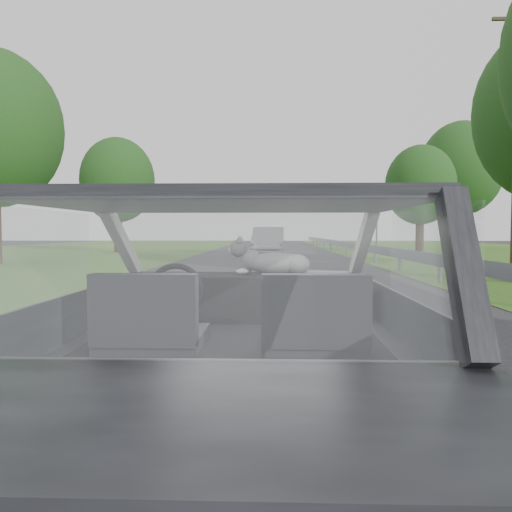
# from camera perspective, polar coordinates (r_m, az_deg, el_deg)

# --- Properties ---
(ground) EXTENTS (140.00, 140.00, 0.00)m
(ground) POSITION_cam_1_polar(r_m,az_deg,el_deg) (2.99, -2.29, -22.68)
(ground) COLOR #3B3B3E
(ground) RESTS_ON ground
(subject_car) EXTENTS (1.80, 4.00, 1.45)m
(subject_car) POSITION_cam_1_polar(r_m,az_deg,el_deg) (2.76, -2.32, -8.94)
(subject_car) COLOR black
(subject_car) RESTS_ON ground
(dashboard) EXTENTS (1.58, 0.45, 0.30)m
(dashboard) POSITION_cam_1_polar(r_m,az_deg,el_deg) (3.35, -1.52, -4.68)
(dashboard) COLOR black
(dashboard) RESTS_ON subject_car
(driver_seat) EXTENTS (0.50, 0.72, 0.42)m
(driver_seat) POSITION_cam_1_polar(r_m,az_deg,el_deg) (2.51, -12.04, -6.57)
(driver_seat) COLOR black
(driver_seat) RESTS_ON subject_car
(passenger_seat) EXTENTS (0.50, 0.72, 0.42)m
(passenger_seat) POSITION_cam_1_polar(r_m,az_deg,el_deg) (2.44, 6.61, -6.78)
(passenger_seat) COLOR black
(passenger_seat) RESTS_ON subject_car
(steering_wheel) EXTENTS (0.36, 0.36, 0.04)m
(steering_wheel) POSITION_cam_1_polar(r_m,az_deg,el_deg) (3.10, -9.27, -4.01)
(steering_wheel) COLOR black
(steering_wheel) RESTS_ON dashboard
(cat) EXTENTS (0.60, 0.28, 0.26)m
(cat) POSITION_cam_1_polar(r_m,az_deg,el_deg) (3.32, 2.34, -0.68)
(cat) COLOR gray
(cat) RESTS_ON dashboard
(guardrail) EXTENTS (0.05, 90.00, 0.32)m
(guardrail) POSITION_cam_1_polar(r_m,az_deg,el_deg) (13.36, 19.84, -0.41)
(guardrail) COLOR slate
(guardrail) RESTS_ON ground
(other_car) EXTENTS (1.98, 4.77, 1.55)m
(other_car) POSITION_cam_1_polar(r_m,az_deg,el_deg) (27.07, 1.43, 1.70)
(other_car) COLOR #ADB0B5
(other_car) RESTS_ON ground
(highway_sign) EXTENTS (0.49, 1.02, 2.63)m
(highway_sign) POSITION_cam_1_polar(r_m,az_deg,el_deg) (29.46, 13.63, 2.76)
(highway_sign) COLOR #185023
(highway_sign) RESTS_ON ground
(tree_2) EXTENTS (5.40, 5.40, 6.35)m
(tree_2) POSITION_cam_1_polar(r_m,az_deg,el_deg) (31.95, 18.25, 6.03)
(tree_2) COLOR #1E4118
(tree_2) RESTS_ON ground
(tree_3) EXTENTS (8.06, 8.06, 9.39)m
(tree_3) POSITION_cam_1_polar(r_m,az_deg,el_deg) (41.28, 22.38, 7.30)
(tree_3) COLOR #1E4118
(tree_3) RESTS_ON ground
(tree_6) EXTENTS (4.94, 4.94, 6.96)m
(tree_6) POSITION_cam_1_polar(r_m,az_deg,el_deg) (32.58, -15.53, 6.54)
(tree_6) COLOR #1E4118
(tree_6) RESTS_ON ground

